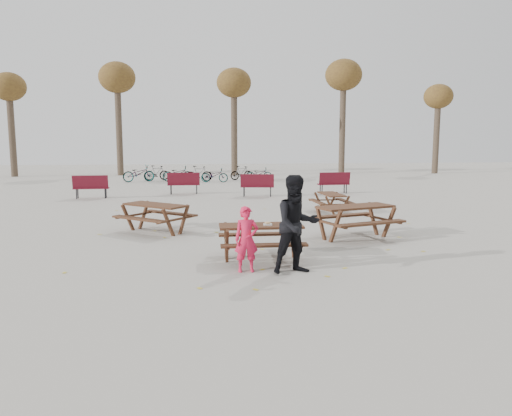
{
  "coord_description": "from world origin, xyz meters",
  "views": [
    {
      "loc": [
        -1.24,
        -10.56,
        2.65
      ],
      "look_at": [
        0.0,
        1.0,
        1.0
      ],
      "focal_mm": 35.0,
      "sensor_mm": 36.0,
      "label": 1
    }
  ],
  "objects": [
    {
      "name": "picnic_table_north",
      "position": [
        -2.57,
        3.48,
        0.4
      ],
      "size": [
        2.39,
        2.33,
        0.8
      ],
      "primitive_type": null,
      "rotation": [
        0.0,
        0.0,
        -0.68
      ],
      "color": "#392315",
      "rests_on": "ground"
    },
    {
      "name": "main_picnic_table",
      "position": [
        0.0,
        0.0,
        0.59
      ],
      "size": [
        1.8,
        1.45,
        0.78
      ],
      "color": "#392315",
      "rests_on": "ground"
    },
    {
      "name": "adult",
      "position": [
        0.57,
        -1.14,
        0.97
      ],
      "size": [
        1.09,
        0.93,
        1.93
      ],
      "primitive_type": "imported",
      "rotation": [
        0.0,
        0.0,
        0.24
      ],
      "color": "black",
      "rests_on": "ground"
    },
    {
      "name": "bicycle_row",
      "position": [
        -1.95,
        20.05,
        0.46
      ],
      "size": [
        9.13,
        2.63,
        1.01
      ],
      "color": "black",
      "rests_on": "ground"
    },
    {
      "name": "child",
      "position": [
        -0.4,
        -0.94,
        0.65
      ],
      "size": [
        0.5,
        0.34,
        1.31
      ],
      "primitive_type": "imported",
      "rotation": [
        0.0,
        0.0,
        0.06
      ],
      "color": "#E11C44",
      "rests_on": "ground"
    },
    {
      "name": "picnic_table_far",
      "position": [
        3.31,
        6.65,
        0.34
      ],
      "size": [
        1.36,
        1.64,
        0.67
      ],
      "primitive_type": null,
      "rotation": [
        0.0,
        0.0,
        1.64
      ],
      "color": "#392315",
      "rests_on": "ground"
    },
    {
      "name": "tree_row",
      "position": [
        0.9,
        25.15,
        6.19
      ],
      "size": [
        32.17,
        3.52,
        8.26
      ],
      "color": "#382B21",
      "rests_on": "ground"
    },
    {
      "name": "fallen_leaves",
      "position": [
        0.5,
        2.5,
        0.0
      ],
      "size": [
        11.0,
        11.0,
        0.01
      ],
      "primitive_type": null,
      "color": "gold",
      "rests_on": "ground"
    },
    {
      "name": "park_bench_row",
      "position": [
        -0.52,
        12.28,
        0.52
      ],
      "size": [
        12.62,
        1.94,
        1.03
      ],
      "color": "maroon",
      "rests_on": "ground"
    },
    {
      "name": "food_tray",
      "position": [
        0.13,
        -0.1,
        0.79
      ],
      "size": [
        0.18,
        0.11,
        0.03
      ],
      "primitive_type": "cube",
      "color": "silver",
      "rests_on": "main_picnic_table"
    },
    {
      "name": "picnic_table_east",
      "position": [
        2.74,
        2.05,
        0.44
      ],
      "size": [
        2.44,
        2.2,
        0.87
      ],
      "primitive_type": null,
      "rotation": [
        0.0,
        0.0,
        0.33
      ],
      "color": "#392315",
      "rests_on": "ground"
    },
    {
      "name": "ground",
      "position": [
        0.0,
        0.0,
        0.0
      ],
      "size": [
        80.0,
        80.0,
        0.0
      ],
      "primitive_type": "plane",
      "color": "gray",
      "rests_on": "ground"
    },
    {
      "name": "bread_roll",
      "position": [
        0.13,
        -0.1,
        0.83
      ],
      "size": [
        0.14,
        0.06,
        0.05
      ],
      "primitive_type": "ellipsoid",
      "color": "tan",
      "rests_on": "food_tray"
    },
    {
      "name": "soda_bottle",
      "position": [
        -0.24,
        -0.1,
        0.85
      ],
      "size": [
        0.07,
        0.07,
        0.17
      ],
      "color": "silver",
      "rests_on": "main_picnic_table"
    }
  ]
}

